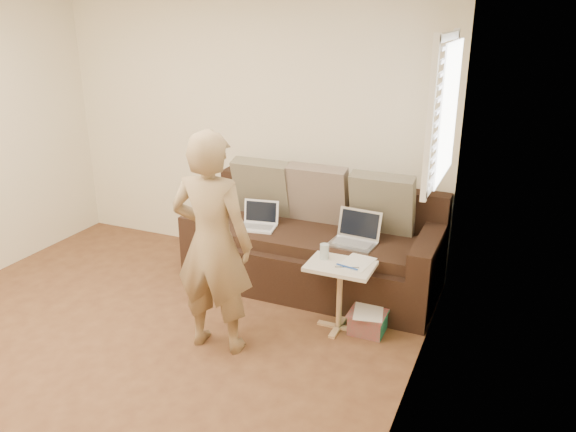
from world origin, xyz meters
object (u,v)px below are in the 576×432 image
object	(u,v)px
sofa	(314,241)
striped_box	(368,321)
laptop_silver	(352,245)
drinking_glass	(324,251)
person	(212,244)
side_table	(339,297)
laptop_white	(257,229)

from	to	relation	value
sofa	striped_box	size ratio (longest dim) A/B	7.74
laptop_silver	drinking_glass	bearing A→B (deg)	-98.28
person	drinking_glass	bearing A→B (deg)	-138.79
side_table	striped_box	bearing A→B (deg)	12.52
drinking_glass	laptop_silver	bearing A→B (deg)	76.99
laptop_silver	striped_box	xyz separation A→B (m)	(0.28, -0.42, -0.43)
laptop_silver	drinking_glass	distance (m)	0.44
person	side_table	size ratio (longest dim) A/B	2.97
striped_box	drinking_glass	bearing A→B (deg)	-179.92
laptop_silver	sofa	bearing A→B (deg)	163.17
laptop_white	laptop_silver	bearing A→B (deg)	-11.23
laptop_white	person	size ratio (longest dim) A/B	0.19
drinking_glass	striped_box	world-z (taller)	drinking_glass
side_table	striped_box	xyz separation A→B (m)	(0.23, 0.05, -0.19)
side_table	laptop_silver	bearing A→B (deg)	96.50
laptop_white	drinking_glass	world-z (taller)	drinking_glass
laptop_white	striped_box	world-z (taller)	laptop_white
laptop_silver	side_table	world-z (taller)	laptop_silver
person	side_table	bearing A→B (deg)	-147.30
drinking_glass	person	bearing A→B (deg)	-133.94
striped_box	laptop_silver	bearing A→B (deg)	123.78
laptop_silver	person	size ratio (longest dim) A/B	0.23
person	side_table	xyz separation A→B (m)	(0.76, 0.58, -0.55)
drinking_glass	striped_box	bearing A→B (deg)	0.08
laptop_white	striped_box	xyz separation A→B (m)	(1.17, -0.44, -0.43)
laptop_white	side_table	xyz separation A→B (m)	(0.95, -0.49, -0.24)
laptop_silver	laptop_white	world-z (taller)	laptop_silver
striped_box	laptop_white	bearing A→B (deg)	159.49
laptop_white	person	xyz separation A→B (m)	(0.19, -1.07, 0.30)
side_table	striped_box	world-z (taller)	side_table
striped_box	person	bearing A→B (deg)	-147.22
sofa	person	bearing A→B (deg)	-104.16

